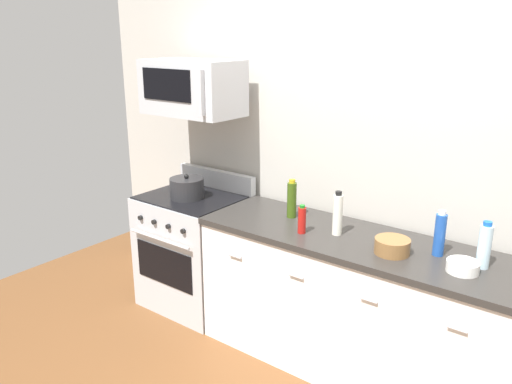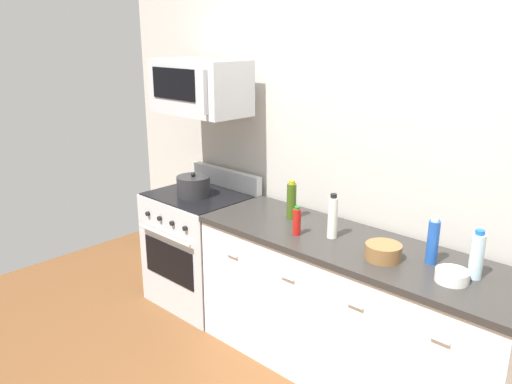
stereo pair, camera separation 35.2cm
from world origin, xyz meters
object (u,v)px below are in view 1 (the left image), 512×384
object	(u,v)px
bottle_soda_blue	(440,234)
bowl_wooden_salad	(392,246)
bottle_water_clear	(485,246)
bottle_vinegar_white	(338,214)
bottle_olive_oil	(292,199)
bottle_hot_sauce_red	(302,220)
range_oven	(194,250)
stockpot	(187,188)
microwave	(192,87)
bowl_white_ceramic	(463,266)

from	to	relation	value
bottle_soda_blue	bowl_wooden_salad	xyz separation A→B (m)	(-0.22, -0.14, -0.08)
bottle_water_clear	bottle_vinegar_white	size ratio (longest dim) A/B	0.93
bottle_olive_oil	bottle_hot_sauce_red	distance (m)	0.30
range_oven	bottle_hot_sauce_red	size ratio (longest dim) A/B	5.75
bottle_water_clear	stockpot	size ratio (longest dim) A/B	1.02
bottle_soda_blue	bottle_hot_sauce_red	distance (m)	0.82
bottle_hot_sauce_red	bowl_wooden_salad	bearing A→B (deg)	4.83
microwave	bowl_wooden_salad	size ratio (longest dim) A/B	3.66
bottle_water_clear	bowl_white_ceramic	xyz separation A→B (m)	(-0.07, -0.12, -0.09)
bottle_water_clear	bottle_olive_oil	size ratio (longest dim) A/B	0.98
microwave	bottle_vinegar_white	xyz separation A→B (m)	(1.27, -0.06, -0.70)
bottle_soda_blue	bottle_vinegar_white	xyz separation A→B (m)	(-0.61, -0.07, 0.01)
range_oven	bottle_hot_sauce_red	distance (m)	1.22
range_oven	bottle_olive_oil	bearing A→B (deg)	5.15
range_oven	bowl_white_ceramic	size ratio (longest dim) A/B	6.30
bottle_soda_blue	range_oven	bearing A→B (deg)	-178.20
bottle_water_clear	range_oven	bearing A→B (deg)	-178.85
microwave	stockpot	xyz separation A→B (m)	(-0.00, -0.10, -0.75)
stockpot	bottle_olive_oil	bearing A→B (deg)	8.60
bottle_hot_sauce_red	bowl_white_ceramic	size ratio (longest dim) A/B	1.10
microwave	bottle_olive_oil	bearing A→B (deg)	2.22
bottle_soda_blue	bottle_vinegar_white	size ratio (longest dim) A/B	0.95
microwave	stockpot	size ratio (longest dim) A/B	2.86
bottle_vinegar_white	bowl_wooden_salad	distance (m)	0.41
microwave	stockpot	distance (m)	0.76
bottle_soda_blue	bottle_olive_oil	xyz separation A→B (m)	(-1.02, 0.02, -0.00)
bowl_wooden_salad	bottle_soda_blue	bearing A→B (deg)	31.93
microwave	bottle_water_clear	size ratio (longest dim) A/B	2.81
bottle_vinegar_white	bowl_wooden_salad	bearing A→B (deg)	-9.33
microwave	bottle_water_clear	world-z (taller)	microwave
bottle_vinegar_white	bottle_hot_sauce_red	bearing A→B (deg)	-148.86
bottle_soda_blue	bowl_wooden_salad	distance (m)	0.27
range_oven	bottle_hot_sauce_red	xyz separation A→B (m)	(1.09, -0.13, 0.54)
bowl_white_ceramic	bowl_wooden_salad	size ratio (longest dim) A/B	0.83
microwave	bowl_white_ceramic	bearing A→B (deg)	-3.39
bottle_vinegar_white	bowl_white_ceramic	distance (m)	0.80
bottle_hot_sauce_red	stockpot	bearing A→B (deg)	176.14
bowl_white_ceramic	stockpot	bearing A→B (deg)	179.33
bottle_water_clear	bowl_white_ceramic	distance (m)	0.17
bottle_hot_sauce_red	bowl_wooden_salad	world-z (taller)	bottle_hot_sauce_red
range_oven	microwave	distance (m)	1.28
bottle_soda_blue	bottle_olive_oil	bearing A→B (deg)	178.91
bowl_white_ceramic	bowl_wooden_salad	distance (m)	0.40
microwave	bottle_olive_oil	size ratio (longest dim) A/B	2.76
bottle_hot_sauce_red	stockpot	world-z (taller)	stockpot
bottle_water_clear	bottle_vinegar_white	bearing A→B (deg)	-176.34
microwave	bottle_soda_blue	bearing A→B (deg)	0.44
bottle_hot_sauce_red	bowl_white_ceramic	distance (m)	0.98
range_oven	bowl_white_ceramic	world-z (taller)	range_oven
microwave	range_oven	bearing A→B (deg)	-90.29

